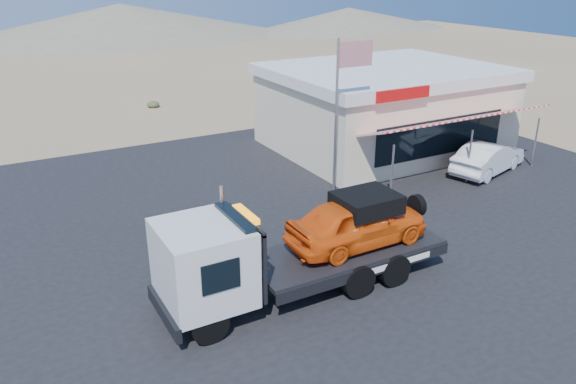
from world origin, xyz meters
name	(u,v)px	position (x,y,z in m)	size (l,w,h in m)	color
ground	(283,284)	(0.00, 0.00, 0.00)	(120.00, 120.00, 0.00)	#907352
asphalt_lot	(292,228)	(2.00, 3.00, 0.01)	(32.00, 24.00, 0.02)	black
tow_truck	(300,243)	(0.24, -0.53, 1.46)	(8.08, 2.40, 2.70)	black
white_sedan	(488,158)	(12.10, 3.70, 0.69)	(1.43, 4.09, 1.35)	silver
jerky_store	(383,107)	(10.50, 8.97, 1.99)	(10.40, 9.97, 3.90)	beige
flagpole	(342,102)	(4.93, 4.50, 3.76)	(1.55, 0.10, 6.00)	#99999E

